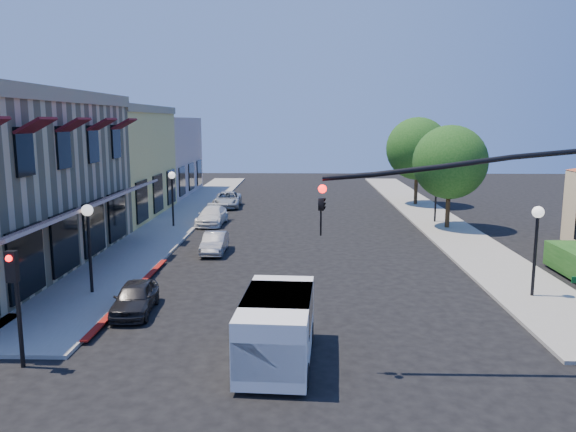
{
  "coord_description": "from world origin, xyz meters",
  "views": [
    {
      "loc": [
        -0.32,
        -12.88,
        6.7
      ],
      "look_at": [
        -0.93,
        11.31,
        2.6
      ],
      "focal_mm": 35.0,
      "sensor_mm": 36.0,
      "label": 1
    }
  ],
  "objects_px": {
    "signal_mast_arm": "(541,224)",
    "lamppost_right_near": "(537,228)",
    "street_tree_b": "(417,149)",
    "lamppost_right_far": "(436,182)",
    "parked_car_b": "(215,243)",
    "white_van": "(277,325)",
    "parked_car_c": "(212,216)",
    "parked_car_a": "(135,298)",
    "lamppost_left_far": "(172,185)",
    "lamppost_left_near": "(88,226)",
    "parked_car_d": "(227,200)",
    "secondary_signal": "(15,287)",
    "street_tree_a": "(450,162)"
  },
  "relations": [
    {
      "from": "lamppost_left_near",
      "to": "parked_car_c",
      "type": "relative_size",
      "value": 0.89
    },
    {
      "from": "lamppost_left_far",
      "to": "secondary_signal",
      "type": "bearing_deg",
      "value": -88.61
    },
    {
      "from": "street_tree_b",
      "to": "secondary_signal",
      "type": "bearing_deg",
      "value": -118.77
    },
    {
      "from": "white_van",
      "to": "street_tree_a",
      "type": "bearing_deg",
      "value": 63.94
    },
    {
      "from": "street_tree_b",
      "to": "parked_car_a",
      "type": "height_order",
      "value": "street_tree_b"
    },
    {
      "from": "signal_mast_arm",
      "to": "white_van",
      "type": "relative_size",
      "value": 1.81
    },
    {
      "from": "secondary_signal",
      "to": "parked_car_c",
      "type": "height_order",
      "value": "secondary_signal"
    },
    {
      "from": "parked_car_b",
      "to": "parked_car_c",
      "type": "xyz_separation_m",
      "value": [
        -1.4,
        8.0,
        0.06
      ]
    },
    {
      "from": "lamppost_left_near",
      "to": "parked_car_d",
      "type": "distance_m",
      "value": 22.92
    },
    {
      "from": "white_van",
      "to": "parked_car_c",
      "type": "height_order",
      "value": "white_van"
    },
    {
      "from": "secondary_signal",
      "to": "parked_car_c",
      "type": "xyz_separation_m",
      "value": [
        1.8,
        21.76,
        -1.74
      ]
    },
    {
      "from": "signal_mast_arm",
      "to": "lamppost_right_near",
      "type": "distance_m",
      "value": 7.15
    },
    {
      "from": "lamppost_left_far",
      "to": "parked_car_c",
      "type": "bearing_deg",
      "value": 26.88
    },
    {
      "from": "lamppost_right_far",
      "to": "parked_car_a",
      "type": "distance_m",
      "value": 23.34
    },
    {
      "from": "parked_car_b",
      "to": "parked_car_c",
      "type": "distance_m",
      "value": 8.12
    },
    {
      "from": "street_tree_b",
      "to": "lamppost_left_far",
      "type": "relative_size",
      "value": 1.97
    },
    {
      "from": "signal_mast_arm",
      "to": "parked_car_a",
      "type": "xyz_separation_m",
      "value": [
        -12.06,
        4.5,
        -3.54
      ]
    },
    {
      "from": "street_tree_b",
      "to": "parked_car_a",
      "type": "xyz_separation_m",
      "value": [
        -15.0,
        -26.0,
        -3.99
      ]
    },
    {
      "from": "parked_car_b",
      "to": "white_van",
      "type": "bearing_deg",
      "value": -74.21
    },
    {
      "from": "street_tree_b",
      "to": "white_van",
      "type": "relative_size",
      "value": 1.59
    },
    {
      "from": "lamppost_left_far",
      "to": "parked_car_d",
      "type": "bearing_deg",
      "value": 75.19
    },
    {
      "from": "lamppost_right_far",
      "to": "secondary_signal",
      "type": "bearing_deg",
      "value": -126.14
    },
    {
      "from": "lamppost_left_near",
      "to": "parked_car_c",
      "type": "xyz_separation_m",
      "value": [
        2.3,
        15.17,
        -2.15
      ]
    },
    {
      "from": "parked_car_a",
      "to": "parked_car_b",
      "type": "distance_m",
      "value": 9.27
    },
    {
      "from": "lamppost_left_near",
      "to": "white_van",
      "type": "bearing_deg",
      "value": -38.88
    },
    {
      "from": "signal_mast_arm",
      "to": "lamppost_right_near",
      "type": "relative_size",
      "value": 2.24
    },
    {
      "from": "parked_car_d",
      "to": "white_van",
      "type": "bearing_deg",
      "value": -81.82
    },
    {
      "from": "street_tree_b",
      "to": "lamppost_right_far",
      "type": "distance_m",
      "value": 8.21
    },
    {
      "from": "white_van",
      "to": "parked_car_c",
      "type": "relative_size",
      "value": 1.1
    },
    {
      "from": "street_tree_b",
      "to": "lamppost_left_far",
      "type": "xyz_separation_m",
      "value": [
        -17.3,
        -10.0,
        -1.81
      ]
    },
    {
      "from": "parked_car_b",
      "to": "lamppost_right_far",
      "type": "bearing_deg",
      "value": 33.35
    },
    {
      "from": "lamppost_left_near",
      "to": "parked_car_d",
      "type": "relative_size",
      "value": 0.83
    },
    {
      "from": "street_tree_a",
      "to": "lamppost_left_near",
      "type": "distance_m",
      "value": 22.3
    },
    {
      "from": "signal_mast_arm",
      "to": "parked_car_d",
      "type": "xyz_separation_m",
      "value": [
        -12.06,
        29.21,
        -3.49
      ]
    },
    {
      "from": "lamppost_left_far",
      "to": "white_van",
      "type": "xyz_separation_m",
      "value": [
        7.5,
        -20.05,
        -1.63
      ]
    },
    {
      "from": "signal_mast_arm",
      "to": "lamppost_right_near",
      "type": "xyz_separation_m",
      "value": [
        2.64,
        6.5,
        -1.35
      ]
    },
    {
      "from": "lamppost_right_near",
      "to": "white_van",
      "type": "relative_size",
      "value": 0.81
    },
    {
      "from": "street_tree_b",
      "to": "parked_car_d",
      "type": "xyz_separation_m",
      "value": [
        -15.0,
        -1.3,
        -3.95
      ]
    },
    {
      "from": "white_van",
      "to": "parked_car_c",
      "type": "bearing_deg",
      "value": 103.77
    },
    {
      "from": "parked_car_c",
      "to": "lamppost_left_near",
      "type": "bearing_deg",
      "value": -95.94
    },
    {
      "from": "street_tree_b",
      "to": "lamppost_right_far",
      "type": "xyz_separation_m",
      "value": [
        -0.3,
        -8.0,
        -1.81
      ]
    },
    {
      "from": "parked_car_c",
      "to": "lamppost_right_far",
      "type": "bearing_deg",
      "value": 5.94
    },
    {
      "from": "lamppost_left_near",
      "to": "lamppost_right_far",
      "type": "bearing_deg",
      "value": 43.26
    },
    {
      "from": "white_van",
      "to": "parked_car_d",
      "type": "distance_m",
      "value": 29.22
    },
    {
      "from": "signal_mast_arm",
      "to": "secondary_signal",
      "type": "xyz_separation_m",
      "value": [
        -13.86,
        -0.09,
        -1.77
      ]
    },
    {
      "from": "street_tree_a",
      "to": "parked_car_d",
      "type": "height_order",
      "value": "street_tree_a"
    },
    {
      "from": "parked_car_a",
      "to": "street_tree_b",
      "type": "bearing_deg",
      "value": 55.86
    },
    {
      "from": "lamppost_right_near",
      "to": "parked_car_d",
      "type": "height_order",
      "value": "lamppost_right_near"
    },
    {
      "from": "lamppost_right_near",
      "to": "lamppost_right_far",
      "type": "distance_m",
      "value": 16.0
    },
    {
      "from": "street_tree_b",
      "to": "lamppost_right_far",
      "type": "height_order",
      "value": "street_tree_b"
    }
  ]
}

